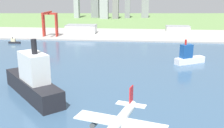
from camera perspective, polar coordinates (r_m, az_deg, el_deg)
ground_plane at (r=314.84m, az=0.17°, el=0.82°), size 2400.00×2400.00×0.00m
water_bay at (r=257.49m, az=-1.15°, el=-2.47°), size 840.00×360.00×0.15m
industrial_pier at (r=500.35m, az=2.35°, el=6.34°), size 840.00×140.00×2.50m
airplane_landing at (r=115.07m, az=1.23°, el=-12.57°), size 41.49×44.99×14.42m
tugboat_small at (r=443.94m, az=-20.20°, el=4.49°), size 18.59×3.75×9.90m
ferry_boat at (r=309.45m, az=16.02°, el=1.51°), size 35.53×25.42×27.63m
cargo_ship at (r=212.04m, az=-16.54°, el=-3.43°), size 65.41×68.98×45.72m
port_crane_red at (r=477.23m, az=-13.26°, el=9.46°), size 25.64×44.64×43.39m
warehouse_main at (r=510.63m, az=-6.58°, el=7.47°), size 56.57×31.24×15.73m
warehouse_annex at (r=536.99m, az=13.87°, el=7.31°), size 45.51×24.42×12.08m
distant_skyline at (r=829.02m, az=-0.53°, el=13.05°), size 226.77×59.03×112.29m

